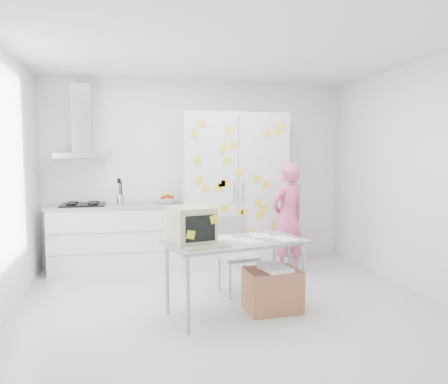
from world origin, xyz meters
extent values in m
cube|color=silver|center=(0.00, 0.00, -0.01)|extent=(4.50, 4.00, 0.02)
cube|color=white|center=(0.00, 2.00, 1.35)|extent=(4.50, 0.02, 2.70)
cube|color=white|center=(2.25, 0.00, 1.35)|extent=(0.02, 4.00, 2.70)
cube|color=white|center=(0.00, 0.00, 2.70)|extent=(4.50, 4.00, 0.02)
cube|color=white|center=(-1.20, 1.70, 0.44)|extent=(1.80, 0.60, 0.88)
cube|color=gray|center=(-1.20, 1.40, 0.58)|extent=(1.76, 0.01, 0.01)
cube|color=gray|center=(-1.20, 1.40, 0.30)|extent=(1.76, 0.01, 0.01)
cube|color=#9E9E99|center=(-1.20, 1.70, 0.90)|extent=(1.84, 0.63, 0.04)
cube|color=black|center=(-1.65, 1.70, 0.93)|extent=(0.58, 0.50, 0.03)
cylinder|color=black|center=(-1.79, 1.58, 0.95)|extent=(0.14, 0.14, 0.02)
cylinder|color=black|center=(-1.51, 1.58, 0.95)|extent=(0.14, 0.14, 0.02)
cylinder|color=black|center=(-1.79, 1.82, 0.95)|extent=(0.14, 0.14, 0.02)
cylinder|color=black|center=(-1.51, 1.82, 0.95)|extent=(0.14, 0.14, 0.02)
cylinder|color=silver|center=(-1.15, 1.70, 0.99)|extent=(0.10, 0.10, 0.14)
cylinder|color=black|center=(-1.16, 1.71, 1.09)|extent=(0.01, 0.01, 0.30)
cylinder|color=black|center=(-1.13, 1.69, 1.09)|extent=(0.01, 0.01, 0.30)
cylinder|color=black|center=(-1.15, 1.72, 1.09)|extent=(0.01, 0.01, 0.30)
cube|color=black|center=(-1.16, 1.71, 1.25)|extent=(0.05, 0.01, 0.07)
imported|color=white|center=(-0.50, 1.70, 0.96)|extent=(0.31, 0.31, 0.08)
sphere|color=#B2140F|center=(-0.56, 1.72, 0.99)|extent=(0.08, 0.08, 0.08)
sphere|color=#B2140F|center=(-0.47, 1.65, 0.99)|extent=(0.08, 0.08, 0.08)
sphere|color=#B2140F|center=(-0.43, 1.74, 0.99)|extent=(0.08, 0.08, 0.08)
cylinder|color=yellow|center=(-0.52, 1.72, 1.03)|extent=(0.09, 0.17, 0.10)
cylinder|color=yellow|center=(-0.49, 1.72, 1.03)|extent=(0.04, 0.17, 0.10)
cylinder|color=yellow|center=(-0.47, 1.72, 1.03)|extent=(0.08, 0.17, 0.10)
cube|color=silver|center=(-1.65, 1.75, 1.60)|extent=(0.70, 0.48, 0.07)
cube|color=silver|center=(-1.65, 1.87, 2.10)|extent=(0.26, 0.24, 0.95)
cube|color=silver|center=(0.45, 1.68, 1.10)|extent=(1.50, 0.65, 2.20)
cube|color=slate|center=(0.45, 1.35, 1.10)|extent=(0.01, 0.01, 2.16)
cube|color=silver|center=(0.39, 1.34, 1.10)|extent=(0.02, 0.02, 0.30)
cube|color=silver|center=(0.51, 1.34, 1.10)|extent=(0.02, 0.02, 0.30)
cube|color=yellow|center=(0.86, 1.34, 1.90)|extent=(0.10, 0.00, 0.10)
cube|color=yellow|center=(1.01, 1.34, 1.93)|extent=(0.12, 0.00, 0.12)
cube|color=yellow|center=(1.12, 1.34, 1.05)|extent=(0.12, 0.00, 0.12)
cube|color=yellow|center=(0.22, 1.34, 1.21)|extent=(0.10, 0.00, 0.10)
cube|color=yellow|center=(0.46, 1.34, 1.35)|extent=(0.12, 0.00, 0.12)
cube|color=yellow|center=(0.83, 1.34, 0.86)|extent=(0.12, 0.00, 0.12)
cube|color=yellow|center=(0.25, 1.34, 0.87)|extent=(0.10, 0.00, 0.10)
cube|color=yellow|center=(0.32, 1.34, 1.95)|extent=(0.12, 0.00, 0.12)
cube|color=yellow|center=(0.54, 1.34, 0.81)|extent=(0.12, 0.00, 0.12)
cube|color=yellow|center=(0.86, 1.34, 1.19)|extent=(0.12, 0.00, 0.12)
cube|color=yellow|center=(0.74, 1.34, 0.94)|extent=(0.10, 0.00, 0.10)
cube|color=yellow|center=(0.24, 1.34, 1.69)|extent=(0.12, 0.00, 0.12)
cube|color=yellow|center=(-0.01, 1.34, 1.15)|extent=(0.10, 0.00, 0.10)
cube|color=yellow|center=(-0.10, 1.34, 1.26)|extent=(0.10, 0.00, 0.10)
cube|color=yellow|center=(-0.16, 1.34, 1.89)|extent=(0.11, 0.00, 0.11)
cube|color=yellow|center=(0.38, 1.34, 0.59)|extent=(0.10, 0.00, 0.10)
cube|color=yellow|center=(0.25, 1.34, 1.22)|extent=(0.11, 0.00, 0.11)
cube|color=yellow|center=(0.99, 1.34, 0.59)|extent=(0.11, 0.00, 0.11)
cube|color=yellow|center=(1.09, 1.34, 2.03)|extent=(0.10, 0.00, 0.10)
cube|color=yellow|center=(0.28, 1.34, 1.53)|extent=(0.10, 0.00, 0.10)
cube|color=yellow|center=(0.17, 1.34, 1.16)|extent=(0.11, 0.00, 0.11)
cube|color=yellow|center=(0.63, 1.34, 0.52)|extent=(0.10, 0.00, 0.10)
cube|color=yellow|center=(-0.07, 1.34, 2.03)|extent=(0.10, 0.00, 0.10)
cube|color=yellow|center=(-0.13, 1.34, 1.54)|extent=(0.12, 0.00, 0.12)
cube|color=yellow|center=(0.76, 1.34, 0.77)|extent=(0.11, 0.00, 0.11)
cube|color=yellow|center=(0.37, 1.34, 1.73)|extent=(0.11, 0.00, 0.11)
cube|color=yellow|center=(0.72, 1.34, 1.28)|extent=(0.11, 0.00, 0.11)
cube|color=yellow|center=(0.47, 1.34, 0.80)|extent=(0.11, 0.00, 0.11)
imported|color=#E05793|center=(1.04, 0.97, 0.76)|extent=(0.65, 0.55, 1.51)
cube|color=gray|center=(0.01, -0.29, 0.73)|extent=(1.51, 0.99, 0.03)
cylinder|color=#A3A2A7|center=(-0.55, -0.72, 0.36)|extent=(0.04, 0.04, 0.71)
cylinder|color=#A3A2A7|center=(0.69, -0.43, 0.36)|extent=(0.04, 0.04, 0.71)
cylinder|color=#A3A2A7|center=(-0.68, -0.16, 0.36)|extent=(0.04, 0.04, 0.71)
cylinder|color=#A3A2A7|center=(0.56, 0.13, 0.36)|extent=(0.04, 0.04, 0.71)
cube|color=#B3B586|center=(-0.45, -0.32, 0.93)|extent=(0.46, 0.47, 0.36)
cube|color=#B3B586|center=(-0.40, -0.52, 0.93)|extent=(0.35, 0.10, 0.32)
cube|color=black|center=(-0.40, -0.53, 0.93)|extent=(0.29, 0.07, 0.25)
cube|color=#D2E529|center=(-0.49, -0.56, 0.88)|extent=(0.09, 0.02, 0.09)
cube|color=#D2E529|center=(-0.26, -0.51, 1.01)|extent=(0.09, 0.03, 0.09)
cube|color=#B3B586|center=(-0.34, -0.56, 0.76)|extent=(0.46, 0.24, 0.02)
cube|color=gray|center=(-0.34, -0.56, 0.78)|extent=(0.41, 0.20, 0.01)
cube|color=silver|center=(0.11, -0.32, 0.75)|extent=(0.32, 0.36, 0.00)
cube|color=silver|center=(0.32, -0.10, 0.75)|extent=(0.24, 0.32, 0.00)
cube|color=silver|center=(0.50, -0.33, 0.75)|extent=(0.29, 0.35, 0.00)
cube|color=silver|center=(-0.09, -0.11, 0.75)|extent=(0.23, 0.31, 0.00)
cube|color=#B1B2AF|center=(0.17, 0.30, 0.43)|extent=(0.46, 0.46, 0.04)
cube|color=#B1B2AF|center=(0.15, 0.48, 0.68)|extent=(0.39, 0.09, 0.44)
cylinder|color=#AEADB2|center=(0.04, 0.11, 0.21)|extent=(0.03, 0.03, 0.42)
cylinder|color=#AEADB2|center=(0.36, 0.16, 0.21)|extent=(0.03, 0.03, 0.42)
cylinder|color=#AEADB2|center=(-0.01, 0.43, 0.21)|extent=(0.03, 0.03, 0.42)
cylinder|color=#AEADB2|center=(0.31, 0.48, 0.21)|extent=(0.03, 0.03, 0.42)
cube|color=#A36646|center=(0.39, -0.30, 0.22)|extent=(0.56, 0.45, 0.43)
cube|color=white|center=(0.41, -0.32, 0.45)|extent=(0.31, 0.38, 0.04)
cube|color=white|center=(0.36, -0.26, 0.47)|extent=(0.30, 0.37, 0.00)
camera|label=1|loc=(-1.06, -4.50, 1.62)|focal=35.00mm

